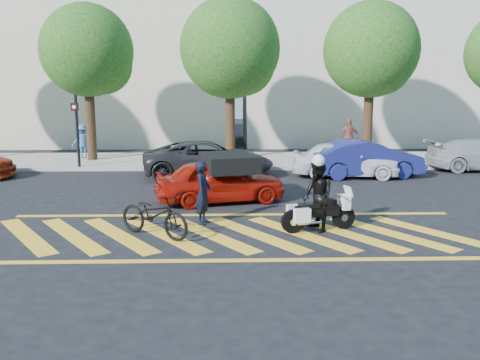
{
  "coord_description": "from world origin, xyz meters",
  "views": [
    {
      "loc": [
        -0.2,
        -11.88,
        3.53
      ],
      "look_at": [
        0.17,
        1.57,
        1.05
      ],
      "focal_mm": 38.0,
      "sensor_mm": 36.0,
      "label": 1
    }
  ],
  "objects_px": {
    "officer_moto": "(317,196)",
    "parked_mid_right": "(345,159)",
    "bicycle": "(154,214)",
    "officer_bike": "(203,193)",
    "police_motorcycle": "(318,212)",
    "parked_mid_left": "(209,159)",
    "parked_right": "(366,159)",
    "red_convertible": "(220,181)"
  },
  "relations": [
    {
      "from": "bicycle",
      "to": "parked_right",
      "type": "relative_size",
      "value": 0.46
    },
    {
      "from": "parked_mid_right",
      "to": "parked_mid_left",
      "type": "bearing_deg",
      "value": 94.6
    },
    {
      "from": "red_convertible",
      "to": "parked_mid_left",
      "type": "bearing_deg",
      "value": -8.04
    },
    {
      "from": "police_motorcycle",
      "to": "parked_mid_left",
      "type": "height_order",
      "value": "parked_mid_left"
    },
    {
      "from": "officer_moto",
      "to": "parked_mid_right",
      "type": "relative_size",
      "value": 0.42
    },
    {
      "from": "bicycle",
      "to": "police_motorcycle",
      "type": "bearing_deg",
      "value": -49.84
    },
    {
      "from": "bicycle",
      "to": "officer_bike",
      "type": "bearing_deg",
      "value": -9.93
    },
    {
      "from": "bicycle",
      "to": "parked_mid_left",
      "type": "xyz_separation_m",
      "value": [
        1.02,
        8.16,
        0.17
      ]
    },
    {
      "from": "parked_mid_left",
      "to": "officer_bike",
      "type": "bearing_deg",
      "value": 174.98
    },
    {
      "from": "bicycle",
      "to": "parked_right",
      "type": "bearing_deg",
      "value": -7.4
    },
    {
      "from": "red_convertible",
      "to": "parked_mid_right",
      "type": "height_order",
      "value": "parked_mid_right"
    },
    {
      "from": "bicycle",
      "to": "police_motorcycle",
      "type": "relative_size",
      "value": 1.07
    },
    {
      "from": "officer_bike",
      "to": "parked_mid_left",
      "type": "xyz_separation_m",
      "value": [
        -0.1,
        7.04,
        -0.11
      ]
    },
    {
      "from": "parked_mid_right",
      "to": "parked_right",
      "type": "height_order",
      "value": "parked_right"
    },
    {
      "from": "bicycle",
      "to": "parked_mid_left",
      "type": "relative_size",
      "value": 0.4
    },
    {
      "from": "officer_bike",
      "to": "bicycle",
      "type": "relative_size",
      "value": 0.8
    },
    {
      "from": "police_motorcycle",
      "to": "red_convertible",
      "type": "height_order",
      "value": "red_convertible"
    },
    {
      "from": "bicycle",
      "to": "officer_moto",
      "type": "height_order",
      "value": "officer_moto"
    },
    {
      "from": "parked_mid_left",
      "to": "parked_mid_right",
      "type": "distance_m",
      "value": 5.4
    },
    {
      "from": "officer_moto",
      "to": "parked_mid_right",
      "type": "bearing_deg",
      "value": 146.57
    },
    {
      "from": "parked_mid_right",
      "to": "officer_bike",
      "type": "bearing_deg",
      "value": 149.12
    },
    {
      "from": "parked_mid_left",
      "to": "parked_mid_right",
      "type": "xyz_separation_m",
      "value": [
        5.4,
        -0.23,
        -0.0
      ]
    },
    {
      "from": "red_convertible",
      "to": "parked_right",
      "type": "xyz_separation_m",
      "value": [
        5.69,
        4.3,
        0.06
      ]
    },
    {
      "from": "bicycle",
      "to": "parked_mid_right",
      "type": "relative_size",
      "value": 0.49
    },
    {
      "from": "officer_bike",
      "to": "parked_right",
      "type": "xyz_separation_m",
      "value": [
        6.1,
        6.81,
        -0.1
      ]
    },
    {
      "from": "police_motorcycle",
      "to": "officer_moto",
      "type": "distance_m",
      "value": 0.41
    },
    {
      "from": "parked_mid_right",
      "to": "parked_right",
      "type": "bearing_deg",
      "value": -82.98
    },
    {
      "from": "officer_bike",
      "to": "parked_mid_right",
      "type": "distance_m",
      "value": 8.63
    },
    {
      "from": "police_motorcycle",
      "to": "red_convertible",
      "type": "distance_m",
      "value": 4.09
    },
    {
      "from": "police_motorcycle",
      "to": "parked_mid_left",
      "type": "relative_size",
      "value": 0.38
    },
    {
      "from": "parked_right",
      "to": "officer_moto",
      "type": "bearing_deg",
      "value": 150.41
    },
    {
      "from": "parked_right",
      "to": "red_convertible",
      "type": "bearing_deg",
      "value": 120.81
    },
    {
      "from": "bicycle",
      "to": "red_convertible",
      "type": "bearing_deg",
      "value": 12.14
    },
    {
      "from": "red_convertible",
      "to": "officer_moto",
      "type": "bearing_deg",
      "value": -157.69
    },
    {
      "from": "police_motorcycle",
      "to": "parked_mid_right",
      "type": "xyz_separation_m",
      "value": [
        2.45,
        7.57,
        0.24
      ]
    },
    {
      "from": "parked_mid_left",
      "to": "parked_mid_right",
      "type": "bearing_deg",
      "value": -98.26
    },
    {
      "from": "red_convertible",
      "to": "parked_mid_right",
      "type": "relative_size",
      "value": 0.95
    },
    {
      "from": "officer_bike",
      "to": "parked_right",
      "type": "height_order",
      "value": "officer_bike"
    },
    {
      "from": "officer_bike",
      "to": "red_convertible",
      "type": "relative_size",
      "value": 0.42
    },
    {
      "from": "police_motorcycle",
      "to": "parked_mid_left",
      "type": "bearing_deg",
      "value": 95.36
    },
    {
      "from": "officer_moto",
      "to": "parked_right",
      "type": "xyz_separation_m",
      "value": [
        3.26,
        7.56,
        -0.15
      ]
    },
    {
      "from": "parked_mid_right",
      "to": "red_convertible",
      "type": "bearing_deg",
      "value": 138.33
    }
  ]
}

